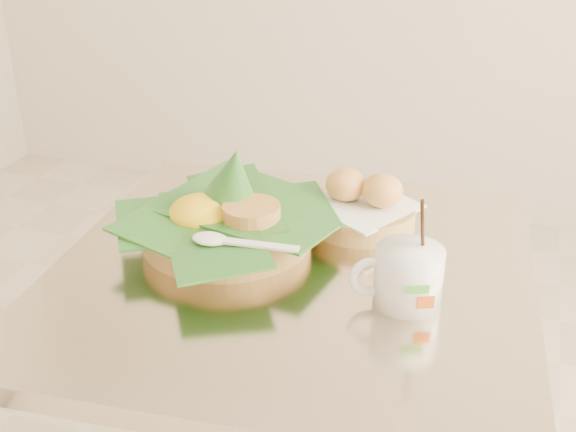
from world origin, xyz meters
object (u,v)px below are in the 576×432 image
(cafe_table, at_px, (292,383))
(rice_basket, at_px, (226,215))
(coffee_mug, at_px, (407,275))
(bread_basket, at_px, (362,206))

(cafe_table, relative_size, rice_basket, 2.27)
(rice_basket, distance_m, coffee_mug, 0.31)
(cafe_table, bearing_deg, bread_basket, 68.68)
(bread_basket, xyz_separation_m, coffee_mug, (0.11, -0.21, 0.01))
(rice_basket, bearing_deg, bread_basket, 33.57)
(cafe_table, xyz_separation_m, rice_basket, (-0.12, 0.04, 0.27))
(cafe_table, distance_m, bread_basket, 0.31)
(cafe_table, height_order, rice_basket, rice_basket)
(cafe_table, bearing_deg, coffee_mug, -14.45)
(rice_basket, relative_size, coffee_mug, 2.09)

